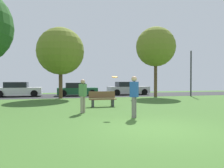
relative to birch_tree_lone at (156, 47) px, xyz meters
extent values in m
plane|color=#3D6628|center=(-6.24, -12.73, -4.82)|extent=(44.00, 44.00, 0.00)
cube|color=#28282B|center=(-6.24, 3.27, -4.82)|extent=(44.00, 6.40, 0.01)
cylinder|color=brown|center=(0.00, 0.00, -3.02)|extent=(0.31, 0.31, 3.60)
sphere|color=olive|center=(0.00, 0.00, 0.02)|extent=(3.82, 3.82, 3.82)
cylinder|color=brown|center=(-8.97, 0.10, -3.52)|extent=(0.32, 0.32, 2.60)
sphere|color=olive|center=(-8.97, 0.10, -0.71)|extent=(4.09, 4.09, 4.09)
cylinder|color=gray|center=(-8.04, -8.67, -4.42)|extent=(0.14, 0.14, 0.79)
cylinder|color=gray|center=(-8.15, -8.79, -4.42)|extent=(0.14, 0.14, 0.79)
cube|color=#51894C|center=(-8.09, -8.73, -3.73)|extent=(0.38, 0.38, 0.60)
sphere|color=tan|center=(-8.09, -8.73, -3.32)|extent=(0.22, 0.22, 0.22)
cylinder|color=slate|center=(-6.22, -10.59, -4.39)|extent=(0.14, 0.14, 0.86)
cylinder|color=slate|center=(-6.11, -10.48, -4.39)|extent=(0.14, 0.14, 0.86)
cube|color=#23519E|center=(-6.16, -10.54, -3.64)|extent=(0.38, 0.38, 0.64)
sphere|color=tan|center=(-6.16, -10.54, -3.20)|extent=(0.23, 0.23, 0.23)
cylinder|color=orange|center=(-6.83, -9.91, -3.11)|extent=(0.30, 0.30, 0.08)
cube|color=white|center=(-12.89, 3.47, -4.31)|extent=(4.29, 1.75, 0.73)
cube|color=black|center=(-13.11, 3.47, -3.68)|extent=(2.06, 1.54, 0.53)
cylinder|color=black|center=(-11.39, 4.34, -4.50)|extent=(0.64, 0.22, 0.64)
cylinder|color=black|center=(-11.39, 2.59, -4.50)|extent=(0.64, 0.22, 0.64)
cylinder|color=black|center=(-14.39, 4.34, -4.50)|extent=(0.64, 0.22, 0.64)
cylinder|color=black|center=(-14.39, 2.59, -4.50)|extent=(0.64, 0.22, 0.64)
cube|color=#195633|center=(-7.27, 3.21, -4.34)|extent=(4.03, 1.90, 0.67)
cube|color=black|center=(-7.47, 3.21, -3.74)|extent=(1.94, 1.67, 0.51)
cylinder|color=black|center=(-5.86, 4.15, -4.50)|extent=(0.64, 0.22, 0.64)
cylinder|color=black|center=(-5.86, 2.26, -4.50)|extent=(0.64, 0.22, 0.64)
cylinder|color=black|center=(-8.68, 4.15, -4.50)|extent=(0.64, 0.22, 0.64)
cylinder|color=black|center=(-8.68, 2.26, -4.50)|extent=(0.64, 0.22, 0.64)
cube|color=#B7B7BC|center=(-1.64, 3.40, -4.30)|extent=(4.43, 1.88, 0.75)
cube|color=black|center=(-1.86, 3.40, -3.66)|extent=(2.13, 1.66, 0.53)
cylinder|color=black|center=(-0.09, 4.35, -4.50)|extent=(0.64, 0.22, 0.64)
cylinder|color=black|center=(-0.09, 2.46, -4.50)|extent=(0.64, 0.22, 0.64)
cylinder|color=black|center=(-3.19, 4.35, -4.50)|extent=(0.64, 0.22, 0.64)
cylinder|color=black|center=(-3.19, 2.46, -4.50)|extent=(0.64, 0.22, 0.64)
cube|color=brown|center=(-6.66, -6.58, -4.37)|extent=(1.60, 0.44, 0.06)
cube|color=brown|center=(-6.66, -6.38, -4.12)|extent=(1.60, 0.06, 0.40)
cube|color=#333338|center=(-6.06, -6.58, -4.59)|extent=(0.10, 0.40, 0.45)
cube|color=#333338|center=(-7.26, -6.58, -4.59)|extent=(0.10, 0.40, 0.45)
cylinder|color=#2D2D33|center=(3.56, -0.53, -2.57)|extent=(0.14, 0.14, 4.50)
camera|label=1|loc=(-9.30, -18.89, -3.28)|focal=34.08mm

